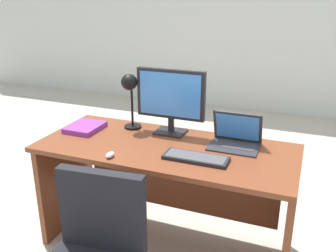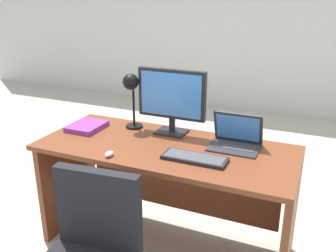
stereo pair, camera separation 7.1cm
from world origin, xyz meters
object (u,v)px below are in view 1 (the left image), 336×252
Objects in this scene: monitor at (171,97)px; laptop at (236,135)px; keyboard at (196,158)px; book at (85,127)px; desk at (169,176)px; mouse at (110,155)px; desk_lamp at (130,89)px.

laptop is at bearing -5.79° from monitor.
book is (-0.86, 0.18, 0.01)m from keyboard.
mouse is at bearing -126.22° from desk.
mouse reaches higher than keyboard.
laptop is at bearing 6.37° from book.
laptop is 0.78m from mouse.
desk is 6.28× the size of book.
monitor is (-0.06, 0.17, 0.48)m from desk.
keyboard is at bearing 18.16° from mouse.
monitor is at bearing 108.17° from desk.
book is at bearing -155.13° from desk_lamp.
desk is 3.43× the size of monitor.
mouse is at bearing -144.67° from laptop.
mouse is (-0.47, -0.15, 0.00)m from keyboard.
laptop is 0.77m from desk_lamp.
desk is 0.47m from mouse.
book reaches higher than desk.
mouse is 0.18× the size of desk_lamp.
keyboard is at bearing -119.11° from laptop.
laptop is 0.78× the size of desk_lamp.
desk is 0.38m from keyboard.
laptop is at bearing 60.89° from keyboard.
desk is 4.11× the size of desk_lamp.
desk_lamp reaches higher than laptop.
desk_lamp is at bearing 102.30° from mouse.
desk is at bearing 143.68° from keyboard.
desk_lamp reaches higher than desk.
desk is at bearing -71.83° from monitor.
book is (-1.02, -0.11, -0.05)m from laptop.
monitor reaches higher than book.
keyboard reaches higher than desk.
laptop reaches higher than keyboard.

